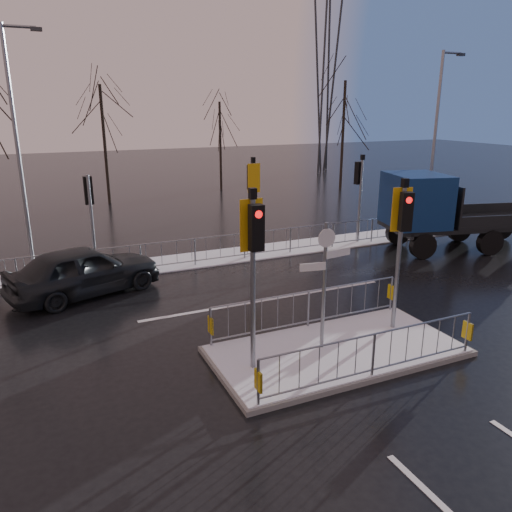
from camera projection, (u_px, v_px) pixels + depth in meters
name	position (u px, v px, depth m)	size (l,w,h in m)	color
ground	(336.00, 353.00, 12.02)	(120.00, 120.00, 0.00)	black
snow_verge	(215.00, 258.00, 19.52)	(30.00, 2.00, 0.04)	white
lane_markings	(344.00, 359.00, 11.73)	(8.00, 11.38, 0.01)	silver
traffic_island	(336.00, 339.00, 11.91)	(6.00, 3.04, 4.15)	slate
far_kerb_fixtures	(226.00, 235.00, 18.90)	(18.00, 0.65, 3.83)	gray
car_far_lane	(84.00, 270.00, 15.54)	(1.88, 4.68, 1.59)	black
flatbed_truck	(437.00, 210.00, 20.18)	(7.19, 4.03, 3.15)	black
tree_far_a	(103.00, 122.00, 29.03)	(3.75, 3.75, 7.08)	black
tree_far_b	(220.00, 129.00, 34.11)	(3.25, 3.25, 6.14)	black
tree_far_c	(344.00, 114.00, 34.36)	(4.00, 4.00, 7.55)	black
street_lamp_right	(436.00, 137.00, 22.33)	(1.25, 0.18, 8.00)	gray
street_lamp_left	(19.00, 144.00, 16.48)	(1.25, 0.18, 8.20)	gray
pylon_wires	(316.00, 39.00, 41.64)	(70.00, 2.38, 19.97)	#2D3033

